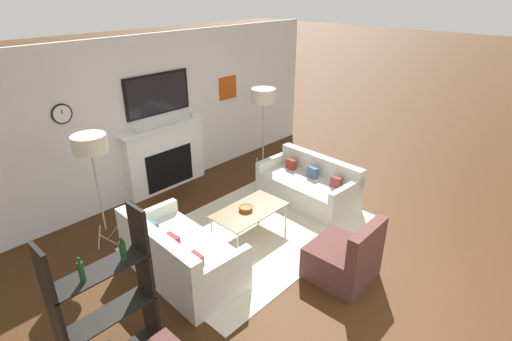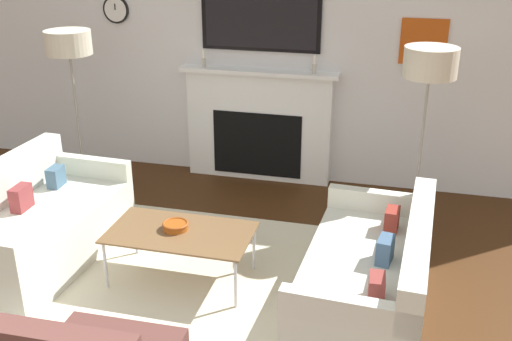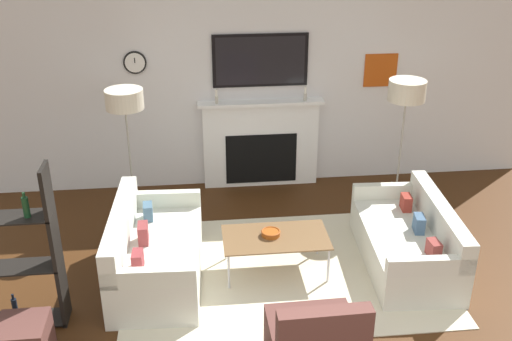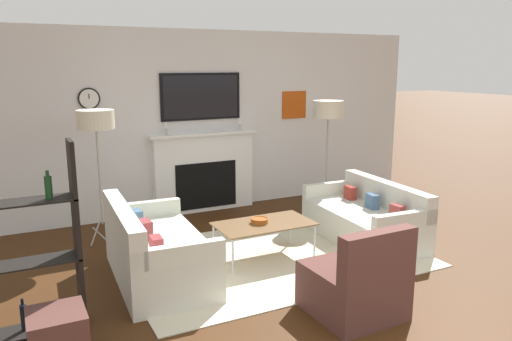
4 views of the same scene
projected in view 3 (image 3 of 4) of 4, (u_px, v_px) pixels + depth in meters
fireplace_wall at (260, 97)px, 7.95m from camera, size 7.55×0.28×2.70m
area_rug at (284, 270)px, 6.44m from camera, size 3.34×2.29×0.01m
couch_left at (153, 255)px, 6.19m from camera, size 0.94×1.67×0.81m
couch_right at (409, 242)px, 6.46m from camera, size 0.94×1.71×0.73m
coffee_table at (276, 239)px, 6.27m from camera, size 1.11×0.62×0.43m
decorative_bowl at (271, 233)px, 6.27m from camera, size 0.20×0.20×0.06m
floor_lamp_left at (124, 101)px, 6.83m from camera, size 0.44×0.44×1.68m
floor_lamp_right at (407, 92)px, 7.16m from camera, size 0.45×0.45×1.68m
shelf_unit at (8, 255)px, 5.35m from camera, size 0.89×0.28×1.61m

